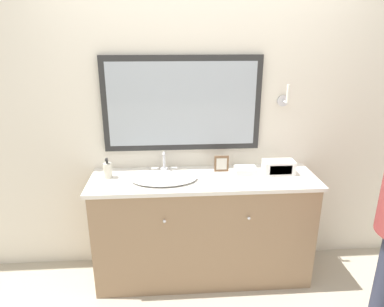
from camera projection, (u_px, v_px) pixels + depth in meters
The scene contains 8 objects.
ground_plane at pixel (206, 295), 2.68m from camera, with size 14.00×14.00×0.00m, color #B2A893.
wall_back at pixel (200, 119), 2.76m from camera, with size 8.00×0.18×2.55m.
vanity_counter at pixel (203, 228), 2.77m from camera, with size 1.75×0.52×0.89m.
sink_basin at pixel (164, 178), 2.58m from camera, with size 0.50×0.36×0.17m.
soap_bottle at pixel (108, 170), 2.61m from camera, with size 0.07×0.07×0.16m.
appliance_box at pixel (279, 167), 2.69m from camera, with size 0.24×0.13×0.11m.
picture_frame at pixel (221, 164), 2.73m from camera, with size 0.12×0.01×0.13m.
hand_towel_near_sink at pixel (246, 170), 2.71m from camera, with size 0.17×0.12×0.05m.
Camera 1 is at (-0.26, -2.15, 1.93)m, focal length 32.00 mm.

